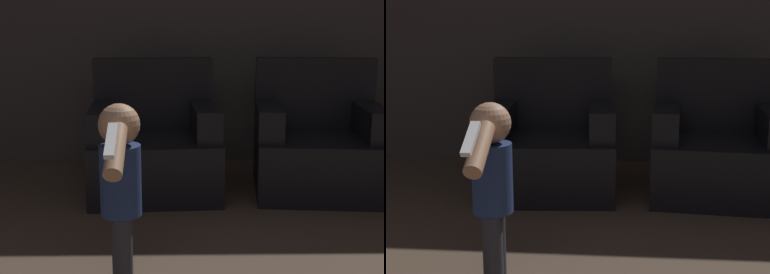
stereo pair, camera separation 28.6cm
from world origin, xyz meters
The scene contains 4 objects.
wall_back centered at (0.00, 4.50, 1.30)m, with size 8.40×0.05×2.60m.
armchair_left centered at (-0.17, 3.66, 0.30)m, with size 0.88×0.86×0.88m.
armchair_right centered at (0.94, 3.66, 0.30)m, with size 0.90×0.88×0.88m.
person_toddler centered at (-0.23, 2.29, 0.47)m, with size 0.17×0.55×0.79m.
Camera 2 is at (0.31, 0.16, 1.10)m, focal length 50.00 mm.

